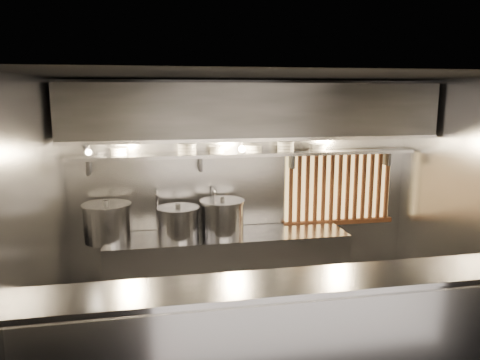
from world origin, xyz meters
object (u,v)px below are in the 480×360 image
object	(u,v)px
stock_pot_left	(107,222)
stock_pot_right	(222,217)
pendant_bulb	(242,149)
stock_pot_mid	(178,222)
heat_lamp	(86,147)

from	to	relation	value
stock_pot_left	stock_pot_right	bearing A→B (deg)	-0.52
pendant_bulb	stock_pot_left	bearing A→B (deg)	-178.80
stock_pot_left	stock_pot_mid	size ratio (longest dim) A/B	1.37
heat_lamp	pendant_bulb	distance (m)	1.83
stock_pot_mid	stock_pot_right	bearing A→B (deg)	4.51
pendant_bulb	stock_pot_mid	xyz separation A→B (m)	(-0.81, -0.09, -0.87)
stock_pot_left	stock_pot_mid	bearing A→B (deg)	-3.81
stock_pot_mid	stock_pot_right	xyz separation A→B (m)	(0.55, 0.04, 0.03)
heat_lamp	pendant_bulb	xyz separation A→B (m)	(1.80, 0.35, -0.11)
heat_lamp	stock_pot_right	xyz separation A→B (m)	(1.54, 0.30, -0.95)
stock_pot_left	stock_pot_right	distance (m)	1.39
heat_lamp	stock_pot_left	distance (m)	1.00
heat_lamp	pendant_bulb	size ratio (longest dim) A/B	1.87
heat_lamp	stock_pot_mid	distance (m)	1.41
heat_lamp	stock_pot_mid	xyz separation A→B (m)	(0.99, 0.26, -0.97)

